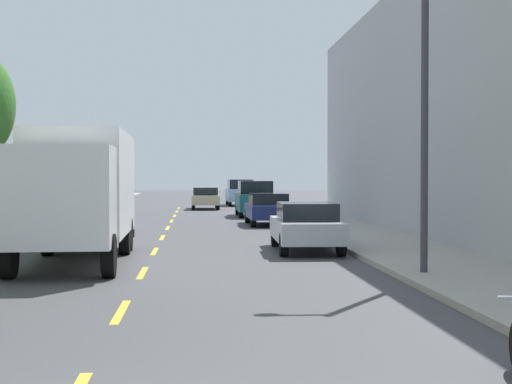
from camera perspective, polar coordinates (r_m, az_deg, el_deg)
ground_plane at (r=35.67m, az=-6.39°, el=-2.35°), size 160.00×160.00×0.00m
sidewalk_left at (r=34.66m, az=-18.33°, el=-2.39°), size 3.20×120.00×0.14m
sidewalk_right at (r=34.15m, az=5.50°, el=-2.39°), size 3.20×120.00×0.14m
lane_centerline_dashes at (r=30.18m, az=-6.75°, el=-2.99°), size 0.14×47.20×0.01m
street_lamp at (r=16.90m, az=11.88°, el=7.03°), size 1.35×0.28×6.52m
delivery_box_truck at (r=20.39m, az=-12.99°, el=0.34°), size 2.58×8.19×3.36m
parked_suv_sky at (r=56.95m, az=-1.17°, el=-0.02°), size 2.04×4.84×1.93m
parked_sedan_navy at (r=34.41m, az=0.89°, el=-1.22°), size 1.87×4.53×1.43m
parked_sedan_white at (r=46.48m, az=-11.20°, el=-0.61°), size 1.85×4.52×1.43m
parked_sedan_silver at (r=22.53m, az=3.74°, el=-2.51°), size 1.90×4.54×1.43m
parked_suv_orange at (r=27.27m, az=-16.42°, el=-1.41°), size 2.04×4.83×1.93m
parked_suv_teal at (r=41.69m, az=-0.07°, el=-0.47°), size 1.97×4.81×1.93m
parked_pickup_burgundy at (r=38.63m, az=-12.66°, el=-0.87°), size 2.08×5.33×1.73m
moving_champagne_sedan at (r=50.95m, az=-3.77°, el=-0.43°), size 1.80×4.50×1.43m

